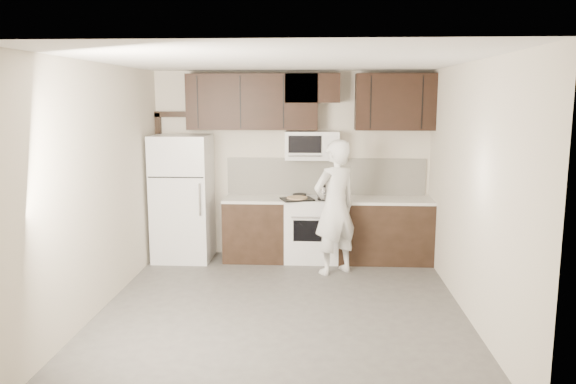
# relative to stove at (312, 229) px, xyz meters

# --- Properties ---
(floor) EXTENTS (4.50, 4.50, 0.00)m
(floor) POSITION_rel_stove_xyz_m (-0.30, -1.94, -0.46)
(floor) COLOR #4A4846
(floor) RESTS_ON ground
(back_wall) EXTENTS (4.00, 0.00, 4.00)m
(back_wall) POSITION_rel_stove_xyz_m (-0.30, 0.31, 0.89)
(back_wall) COLOR beige
(back_wall) RESTS_ON ground
(ceiling) EXTENTS (4.50, 4.50, 0.00)m
(ceiling) POSITION_rel_stove_xyz_m (-0.30, -1.94, 2.24)
(ceiling) COLOR white
(ceiling) RESTS_ON back_wall
(counter_run) EXTENTS (2.95, 0.64, 0.91)m
(counter_run) POSITION_rel_stove_xyz_m (0.30, 0.00, -0.00)
(counter_run) COLOR black
(counter_run) RESTS_ON floor
(stove) EXTENTS (0.76, 0.66, 0.94)m
(stove) POSITION_rel_stove_xyz_m (0.00, 0.00, 0.00)
(stove) COLOR silver
(stove) RESTS_ON floor
(backsplash) EXTENTS (2.90, 0.02, 0.54)m
(backsplash) POSITION_rel_stove_xyz_m (0.20, 0.30, 0.72)
(backsplash) COLOR white
(backsplash) RESTS_ON counter_run
(upper_cabinets) EXTENTS (3.48, 0.35, 0.78)m
(upper_cabinets) POSITION_rel_stove_xyz_m (-0.09, 0.14, 1.82)
(upper_cabinets) COLOR black
(upper_cabinets) RESTS_ON back_wall
(microwave) EXTENTS (0.76, 0.42, 0.40)m
(microwave) POSITION_rel_stove_xyz_m (-0.00, 0.12, 1.19)
(microwave) COLOR silver
(microwave) RESTS_ON upper_cabinets
(refrigerator) EXTENTS (0.80, 0.76, 1.80)m
(refrigerator) POSITION_rel_stove_xyz_m (-1.85, -0.05, 0.44)
(refrigerator) COLOR silver
(refrigerator) RESTS_ON floor
(door_trim) EXTENTS (0.50, 0.08, 2.12)m
(door_trim) POSITION_rel_stove_xyz_m (-2.22, 0.27, 0.79)
(door_trim) COLOR black
(door_trim) RESTS_ON floor
(saucepan) EXTENTS (0.31, 0.19, 0.18)m
(saucepan) POSITION_rel_stove_xyz_m (0.18, 0.15, 0.52)
(saucepan) COLOR silver
(saucepan) RESTS_ON stove
(baking_tray) EXTENTS (0.51, 0.44, 0.02)m
(baking_tray) POSITION_rel_stove_xyz_m (-0.20, -0.17, 0.46)
(baking_tray) COLOR black
(baking_tray) RESTS_ON counter_run
(pizza) EXTENTS (0.36, 0.36, 0.02)m
(pizza) POSITION_rel_stove_xyz_m (-0.20, -0.17, 0.48)
(pizza) COLOR tan
(pizza) RESTS_ON baking_tray
(person) EXTENTS (0.78, 0.72, 1.79)m
(person) POSITION_rel_stove_xyz_m (0.32, -0.60, 0.43)
(person) COLOR white
(person) RESTS_ON floor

